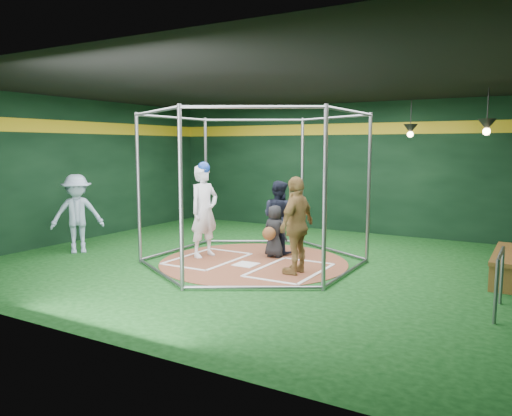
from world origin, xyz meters
The scene contains 14 objects.
room_shell centered at (0.00, 0.01, 1.75)m, with size 10.10×9.10×3.53m.
clay_disc centered at (0.00, 0.00, 0.01)m, with size 3.80×3.80×0.01m, color brown.
home_plate centered at (0.00, -0.30, 0.02)m, with size 0.43×0.43×0.01m, color white.
batter_box_left centered at (-0.95, -0.25, 0.02)m, with size 1.17×1.77×0.01m.
batter_box_right centered at (0.95, -0.25, 0.02)m, with size 1.17×1.77×0.01m.
batting_cage centered at (0.00, 0.00, 1.50)m, with size 4.05×4.67×3.00m.
pendant_lamp_near centered at (2.20, 3.60, 2.74)m, with size 0.34×0.34×0.90m.
pendant_lamp_far centered at (4.00, 2.00, 2.74)m, with size 0.34×0.34×0.90m.
batter_figure centered at (-1.16, -0.08, 1.01)m, with size 0.60×0.79×2.01m.
visitor_leopard centered at (1.15, -0.39, 0.91)m, with size 1.05×0.44×1.79m, color tan.
catcher_figure centered at (0.16, 0.58, 0.56)m, with size 0.54×0.57×1.10m.
umpire centered at (0.04, 1.01, 0.81)m, with size 0.77×0.60×1.59m, color black.
bystander_blue centered at (-3.84, -1.13, 0.87)m, with size 1.12×0.64×1.73m, color #96AFC7.
steel_railing centered at (4.55, -0.96, 0.59)m, with size 0.05×1.02×0.88m.
Camera 1 is at (5.00, -8.55, 2.34)m, focal length 35.00 mm.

